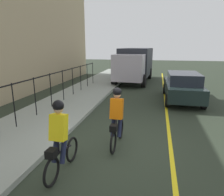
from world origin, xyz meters
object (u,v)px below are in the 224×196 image
at_px(patrol_sedan, 183,86).
at_px(cyclist_follow, 117,118).
at_px(box_truck_background, 135,63).
at_px(cyclist_lead, 60,139).

bearing_deg(patrol_sedan, cyclist_follow, 156.83).
relative_size(cyclist_follow, box_truck_background, 0.27).
bearing_deg(cyclist_lead, patrol_sedan, -22.75).
xyz_separation_m(cyclist_follow, patrol_sedan, (6.12, -2.51, -0.09)).
xyz_separation_m(cyclist_lead, box_truck_background, (13.83, -0.19, 0.64)).
distance_m(cyclist_lead, cyclist_follow, 1.96).
height_order(cyclist_follow, patrol_sedan, cyclist_follow).
bearing_deg(patrol_sedan, box_truck_background, 28.00).
height_order(patrol_sedan, box_truck_background, box_truck_background).
xyz_separation_m(patrol_sedan, box_truck_background, (6.03, 3.33, 0.73)).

